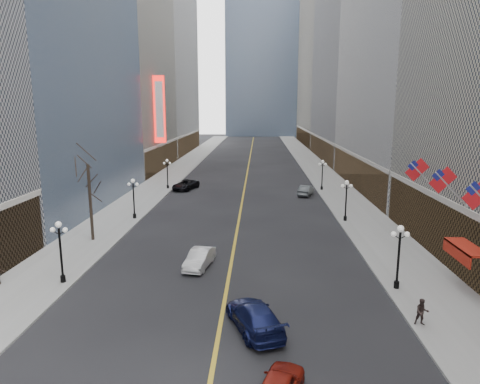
# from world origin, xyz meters

# --- Properties ---
(sidewalk_east) EXTENTS (6.00, 230.00, 0.15)m
(sidewalk_east) POSITION_xyz_m (14.00, 70.00, 0.07)
(sidewalk_east) COLOR gray
(sidewalk_east) RESTS_ON ground
(sidewalk_west) EXTENTS (6.00, 230.00, 0.15)m
(sidewalk_west) POSITION_xyz_m (-14.00, 70.00, 0.07)
(sidewalk_west) COLOR gray
(sidewalk_west) RESTS_ON ground
(lane_line) EXTENTS (0.25, 200.00, 0.02)m
(lane_line) POSITION_xyz_m (0.00, 80.00, 0.01)
(lane_line) COLOR gold
(lane_line) RESTS_ON ground
(bldg_east_c) EXTENTS (26.60, 40.60, 48.80)m
(bldg_east_c) POSITION_xyz_m (29.88, 106.00, 24.18)
(bldg_east_c) COLOR gray
(bldg_east_c) RESTS_ON ground
(bldg_east_d) EXTENTS (26.60, 46.60, 62.80)m
(bldg_east_d) POSITION_xyz_m (29.90, 149.00, 31.17)
(bldg_east_d) COLOR gray
(bldg_east_d) RESTS_ON ground
(bldg_west_c) EXTENTS (26.60, 30.60, 50.80)m
(bldg_west_c) POSITION_xyz_m (-29.88, 87.00, 25.19)
(bldg_west_c) COLOR gray
(bldg_west_c) RESTS_ON ground
(bldg_west_d) EXTENTS (26.60, 38.60, 72.80)m
(bldg_west_d) POSITION_xyz_m (-29.92, 121.00, 36.17)
(bldg_west_d) COLOR beige
(bldg_west_d) RESTS_ON ground
(streetlamp_east_1) EXTENTS (1.26, 0.44, 4.52)m
(streetlamp_east_1) POSITION_xyz_m (11.80, 30.00, 2.90)
(streetlamp_east_1) COLOR black
(streetlamp_east_1) RESTS_ON sidewalk_east
(streetlamp_east_2) EXTENTS (1.26, 0.44, 4.52)m
(streetlamp_east_2) POSITION_xyz_m (11.80, 48.00, 2.90)
(streetlamp_east_2) COLOR black
(streetlamp_east_2) RESTS_ON sidewalk_east
(streetlamp_east_3) EXTENTS (1.26, 0.44, 4.52)m
(streetlamp_east_3) POSITION_xyz_m (11.80, 66.00, 2.90)
(streetlamp_east_3) COLOR black
(streetlamp_east_3) RESTS_ON sidewalk_east
(streetlamp_west_1) EXTENTS (1.26, 0.44, 4.52)m
(streetlamp_west_1) POSITION_xyz_m (-11.80, 30.00, 2.90)
(streetlamp_west_1) COLOR black
(streetlamp_west_1) RESTS_ON sidewalk_west
(streetlamp_west_2) EXTENTS (1.26, 0.44, 4.52)m
(streetlamp_west_2) POSITION_xyz_m (-11.80, 48.00, 2.90)
(streetlamp_west_2) COLOR black
(streetlamp_west_2) RESTS_ON sidewalk_west
(streetlamp_west_3) EXTENTS (1.26, 0.44, 4.52)m
(streetlamp_west_3) POSITION_xyz_m (-11.80, 66.00, 2.90)
(streetlamp_west_3) COLOR black
(streetlamp_west_3) RESTS_ON sidewalk_west
(flag_4) EXTENTS (2.87, 0.12, 2.87)m
(flag_4) POSITION_xyz_m (15.31, 32.00, 7.29)
(flag_4) COLOR #B2B2B7
(flag_4) RESTS_ON ground
(flag_5) EXTENTS (2.87, 0.12, 2.87)m
(flag_5) POSITION_xyz_m (15.31, 37.00, 7.29)
(flag_5) COLOR #B2B2B7
(flag_5) RESTS_ON ground
(awning_c) EXTENTS (1.40, 4.00, 0.93)m
(awning_c) POSITION_xyz_m (16.11, 30.00, 3.08)
(awning_c) COLOR #9C1E11
(awning_c) RESTS_ON ground
(theatre_marquee) EXTENTS (2.00, 0.55, 12.00)m
(theatre_marquee) POSITION_xyz_m (-15.88, 80.00, 12.00)
(theatre_marquee) COLOR red
(theatre_marquee) RESTS_ON ground
(tree_west_far) EXTENTS (3.60, 3.60, 7.92)m
(tree_west_far) POSITION_xyz_m (-13.50, 40.00, 6.24)
(tree_west_far) COLOR #2D231C
(tree_west_far) RESTS_ON sidewalk_west
(car_nb_mid) EXTENTS (2.24, 4.53, 1.43)m
(car_nb_mid) POSITION_xyz_m (-2.46, 33.73, 0.71)
(car_nb_mid) COLOR silver
(car_nb_mid) RESTS_ON ground
(car_nb_far) EXTENTS (4.05, 5.95, 1.51)m
(car_nb_far) POSITION_xyz_m (-9.00, 65.84, 0.76)
(car_nb_far) COLOR black
(car_nb_far) RESTS_ON ground
(car_sb_near) EXTENTS (3.98, 5.87, 1.58)m
(car_sb_near) POSITION_xyz_m (2.00, 24.23, 0.79)
(car_sb_near) COLOR #121845
(car_sb_near) RESTS_ON ground
(car_sb_far) EXTENTS (2.88, 4.77, 1.49)m
(car_sb_far) POSITION_xyz_m (9.00, 62.28, 0.74)
(car_sb_far) COLOR #44494B
(car_sb_far) RESTS_ON ground
(ped_east_walk) EXTENTS (0.80, 0.48, 1.59)m
(ped_east_walk) POSITION_xyz_m (11.62, 24.89, 0.94)
(ped_east_walk) COLOR black
(ped_east_walk) RESTS_ON sidewalk_east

